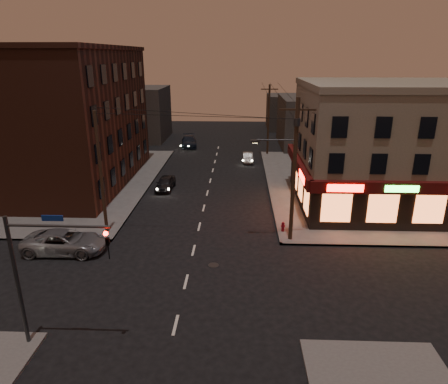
{
  "coord_description": "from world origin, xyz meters",
  "views": [
    {
      "loc": [
        3.07,
        -20.47,
        12.72
      ],
      "look_at": [
        1.97,
        7.1,
        3.2
      ],
      "focal_mm": 32.0,
      "sensor_mm": 36.0,
      "label": 1
    }
  ],
  "objects_px": {
    "fire_hydrant": "(283,226)",
    "sedan_far": "(189,141)",
    "suv_cross": "(65,242)",
    "sedan_mid": "(248,157)",
    "sedan_near": "(165,183)"
  },
  "relations": [
    {
      "from": "suv_cross",
      "to": "fire_hydrant",
      "type": "relative_size",
      "value": 7.34
    },
    {
      "from": "sedan_near",
      "to": "sedan_mid",
      "type": "height_order",
      "value": "sedan_near"
    },
    {
      "from": "sedan_mid",
      "to": "fire_hydrant",
      "type": "xyz_separation_m",
      "value": [
        2.3,
        -20.9,
        -0.03
      ]
    },
    {
      "from": "fire_hydrant",
      "to": "sedan_far",
      "type": "bearing_deg",
      "value": 109.97
    },
    {
      "from": "suv_cross",
      "to": "sedan_mid",
      "type": "xyz_separation_m",
      "value": [
        12.75,
        24.58,
        -0.18
      ]
    },
    {
      "from": "suv_cross",
      "to": "sedan_mid",
      "type": "bearing_deg",
      "value": -27.47
    },
    {
      "from": "suv_cross",
      "to": "fire_hydrant",
      "type": "height_order",
      "value": "suv_cross"
    },
    {
      "from": "sedan_near",
      "to": "sedan_mid",
      "type": "distance_m",
      "value": 13.85
    },
    {
      "from": "suv_cross",
      "to": "sedan_near",
      "type": "distance_m",
      "value": 14.23
    },
    {
      "from": "sedan_near",
      "to": "sedan_far",
      "type": "height_order",
      "value": "sedan_far"
    },
    {
      "from": "sedan_mid",
      "to": "fire_hydrant",
      "type": "bearing_deg",
      "value": -85.67
    },
    {
      "from": "sedan_mid",
      "to": "suv_cross",
      "type": "bearing_deg",
      "value": -119.36
    },
    {
      "from": "suv_cross",
      "to": "sedan_mid",
      "type": "distance_m",
      "value": 27.69
    },
    {
      "from": "suv_cross",
      "to": "sedan_mid",
      "type": "relative_size",
      "value": 1.55
    },
    {
      "from": "sedan_far",
      "to": "suv_cross",
      "type": "bearing_deg",
      "value": -104.69
    }
  ]
}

